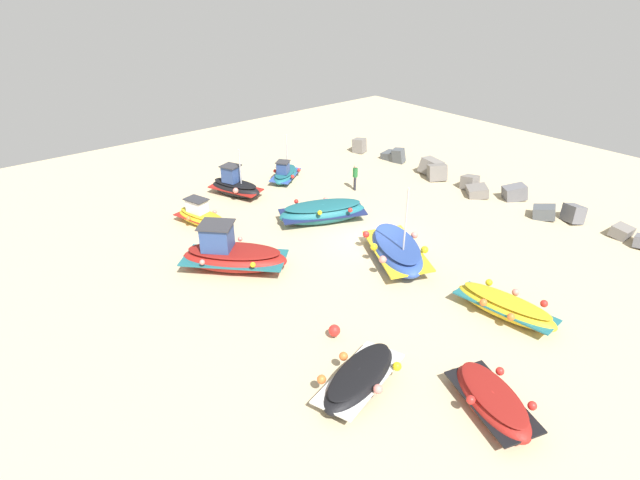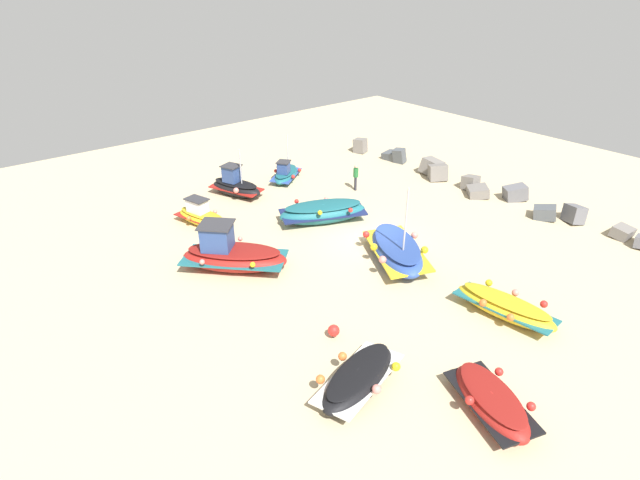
# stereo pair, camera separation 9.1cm
# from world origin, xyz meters

# --- Properties ---
(ground_plane) EXTENTS (50.29, 50.29, 0.00)m
(ground_plane) POSITION_xyz_m (0.00, 0.00, 0.00)
(ground_plane) COLOR #C6B289
(fishing_boat_0) EXTENTS (3.59, 5.22, 1.22)m
(fishing_boat_0) POSITION_xyz_m (-3.73, -0.48, 0.60)
(fishing_boat_0) COLOR #1E6670
(fishing_boat_0) RESTS_ON ground_plane
(fishing_boat_1) EXTENTS (5.25, 4.11, 4.24)m
(fishing_boat_1) POSITION_xyz_m (1.88, -0.51, 0.60)
(fishing_boat_1) COLOR #2D4C9E
(fishing_boat_1) RESTS_ON ground_plane
(fishing_boat_2) EXTENTS (3.80, 2.53, 3.13)m
(fishing_boat_2) POSITION_xyz_m (-10.14, -2.31, 0.64)
(fishing_boat_2) COLOR black
(fishing_boat_2) RESTS_ON ground_plane
(fishing_boat_3) EXTENTS (2.96, 3.37, 3.06)m
(fishing_boat_3) POSITION_xyz_m (-10.33, 1.70, 0.45)
(fishing_boat_3) COLOR #1E6670
(fishing_boat_3) RESTS_ON ground_plane
(fishing_boat_4) EXTENTS (3.73, 2.60, 0.95)m
(fishing_boat_4) POSITION_xyz_m (10.40, -5.21, 0.46)
(fishing_boat_4) COLOR maroon
(fishing_boat_4) RESTS_ON ground_plane
(fishing_boat_5) EXTENTS (4.38, 2.12, 0.95)m
(fishing_boat_5) POSITION_xyz_m (7.76, -0.33, 0.45)
(fishing_boat_5) COLOR gold
(fishing_boat_5) RESTS_ON ground_plane
(fishing_boat_6) EXTENTS (2.50, 4.07, 0.94)m
(fishing_boat_6) POSITION_xyz_m (6.98, -7.76, 0.46)
(fishing_boat_6) COLOR black
(fishing_boat_6) RESTS_ON ground_plane
(fishing_boat_7) EXTENTS (5.08, 5.01, 2.33)m
(fishing_boat_7) POSITION_xyz_m (-2.58, -6.98, 0.71)
(fishing_boat_7) COLOR maroon
(fishing_boat_7) RESTS_ON ground_plane
(fishing_boat_8) EXTENTS (3.66, 2.14, 1.50)m
(fishing_boat_8) POSITION_xyz_m (-7.76, -5.91, 0.50)
(fishing_boat_8) COLOR gold
(fishing_boat_8) RESTS_ON ground_plane
(person_walking) EXTENTS (0.32, 0.32, 1.69)m
(person_walking) POSITION_xyz_m (-6.05, 4.14, 0.98)
(person_walking) COLOR #2D2D38
(person_walking) RESTS_ON ground_plane
(breakwater_rocks) EXTENTS (23.45, 3.04, 1.38)m
(breakwater_rocks) POSITION_xyz_m (-0.03, 10.15, 0.43)
(breakwater_rocks) COLOR slate
(breakwater_rocks) RESTS_ON ground_plane
(mooring_buoy_0) EXTENTS (0.46, 0.46, 0.57)m
(mooring_buoy_0) POSITION_xyz_m (4.42, -6.66, 0.33)
(mooring_buoy_0) COLOR #3F3F42
(mooring_buoy_0) RESTS_ON ground_plane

